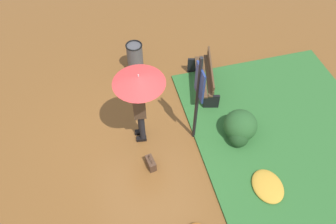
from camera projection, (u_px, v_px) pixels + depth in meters
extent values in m
plane|color=brown|center=(144.00, 145.00, 7.13)|extent=(18.00, 18.00, 0.00)
cube|color=#2D662D|center=(286.00, 134.00, 7.27)|extent=(4.80, 4.00, 0.05)
cylinder|color=black|center=(141.00, 121.00, 7.00)|extent=(0.12, 0.12, 0.86)
cylinder|color=black|center=(142.00, 128.00, 6.89)|extent=(0.12, 0.12, 0.86)
cube|color=black|center=(140.00, 132.00, 7.29)|extent=(0.14, 0.23, 0.08)
cube|color=black|center=(142.00, 139.00, 7.18)|extent=(0.14, 0.23, 0.08)
cube|color=#473323|center=(139.00, 102.00, 6.36)|extent=(0.41, 0.29, 0.64)
sphere|color=tan|center=(137.00, 85.00, 6.00)|extent=(0.20, 0.20, 0.20)
ellipsoid|color=black|center=(137.00, 84.00, 5.98)|extent=(0.20, 0.20, 0.15)
cylinder|color=#473323|center=(135.00, 87.00, 6.32)|extent=(0.18, 0.13, 0.18)
cylinder|color=#473323|center=(134.00, 85.00, 6.22)|extent=(0.24, 0.11, 0.33)
cube|color=black|center=(135.00, 83.00, 6.07)|extent=(0.07, 0.03, 0.14)
cylinder|color=#473323|center=(140.00, 100.00, 6.07)|extent=(0.11, 0.10, 0.09)
cylinder|color=#473323|center=(140.00, 96.00, 6.01)|extent=(0.10, 0.09, 0.23)
cylinder|color=#A5A5AD|center=(139.00, 83.00, 5.77)|extent=(0.02, 0.02, 0.41)
cone|color=#B22D2D|center=(139.00, 80.00, 5.70)|extent=(0.96, 0.96, 0.16)
sphere|color=#A5A5AD|center=(138.00, 75.00, 5.61)|extent=(0.02, 0.02, 0.02)
cylinder|color=black|center=(197.00, 102.00, 6.39)|extent=(0.07, 0.07, 2.30)
cube|color=navy|center=(200.00, 82.00, 5.96)|extent=(0.44, 0.04, 0.70)
cube|color=silver|center=(201.00, 82.00, 5.96)|extent=(0.38, 0.01, 0.64)
cube|color=#4C3323|center=(151.00, 163.00, 6.71)|extent=(0.32, 0.19, 0.24)
torus|color=#4C3323|center=(150.00, 159.00, 6.58)|extent=(0.18, 0.04, 0.18)
cube|color=black|center=(195.00, 65.00, 8.39)|extent=(0.15, 0.36, 0.44)
cube|color=black|center=(211.00, 102.00, 7.61)|extent=(0.15, 0.36, 0.44)
cube|color=#513823|center=(199.00, 77.00, 7.79)|extent=(1.38, 0.44, 0.04)
cube|color=#513823|center=(203.00, 76.00, 7.81)|extent=(1.38, 0.44, 0.04)
cube|color=#513823|center=(208.00, 75.00, 7.83)|extent=(1.38, 0.44, 0.04)
cube|color=#513823|center=(210.00, 72.00, 7.76)|extent=(1.37, 0.39, 0.10)
cube|color=#513823|center=(211.00, 67.00, 7.65)|extent=(1.37, 0.39, 0.10)
cylinder|color=#4C4C51|center=(135.00, 58.00, 8.29)|extent=(0.40, 0.40, 0.80)
torus|color=black|center=(134.00, 45.00, 7.97)|extent=(0.42, 0.42, 0.04)
ellipsoid|color=#285628|center=(240.00, 125.00, 7.06)|extent=(0.73, 0.73, 0.65)
ellipsoid|color=#1E421E|center=(239.00, 137.00, 6.99)|extent=(0.44, 0.44, 0.44)
ellipsoid|color=gold|center=(145.00, 86.00, 8.14)|extent=(0.68, 0.54, 0.15)
ellipsoid|color=gold|center=(268.00, 186.00, 6.43)|extent=(0.75, 0.60, 0.16)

